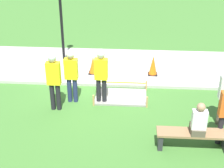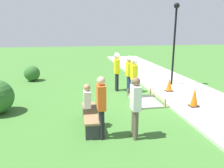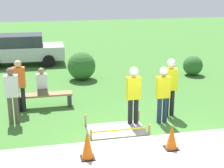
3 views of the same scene
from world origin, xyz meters
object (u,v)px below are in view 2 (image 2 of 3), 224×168
at_px(traffic_cone_near_patch, 194,97).
at_px(worker_supervisor, 129,71).
at_px(worker_trainee, 134,74).
at_px(park_bench, 90,116).
at_px(traffic_cone_far_patch, 169,85).
at_px(bystander_in_orange_shirt, 101,104).
at_px(person_seated_on_bench, 88,101).
at_px(lamppost_near, 175,33).
at_px(worker_assistant, 117,68).
at_px(bystander_in_gray_shirt, 135,105).

bearing_deg(traffic_cone_near_patch, worker_supervisor, 36.37).
xyz_separation_m(worker_supervisor, worker_trainee, (-0.91, 0.01, 0.03)).
bearing_deg(worker_supervisor, traffic_cone_near_patch, -143.63).
bearing_deg(traffic_cone_near_patch, park_bench, 102.30).
bearing_deg(traffic_cone_far_patch, worker_trainee, 104.37).
height_order(worker_supervisor, bystander_in_orange_shirt, worker_supervisor).
bearing_deg(person_seated_on_bench, worker_supervisor, -31.54).
height_order(traffic_cone_near_patch, bystander_in_orange_shirt, bystander_in_orange_shirt).
bearing_deg(worker_supervisor, person_seated_on_bench, 148.46).
distance_m(worker_supervisor, lamppost_near, 3.16).
distance_m(park_bench, bystander_in_orange_shirt, 1.05).
bearing_deg(worker_assistant, worker_supervisor, -130.84).
xyz_separation_m(person_seated_on_bench, bystander_in_gray_shirt, (-0.90, -1.21, 0.15)).
bearing_deg(traffic_cone_far_patch, traffic_cone_near_patch, -178.87).
bearing_deg(park_bench, traffic_cone_near_patch, -77.70).
height_order(traffic_cone_far_patch, bystander_in_orange_shirt, bystander_in_orange_shirt).
bearing_deg(traffic_cone_near_patch, person_seated_on_bench, 103.05).
height_order(traffic_cone_near_patch, worker_supervisor, worker_supervisor).
distance_m(park_bench, bystander_in_gray_shirt, 1.64).
relative_size(traffic_cone_far_patch, worker_trainee, 0.35).
relative_size(traffic_cone_near_patch, bystander_in_gray_shirt, 0.42).
relative_size(worker_assistant, lamppost_near, 0.46).
distance_m(person_seated_on_bench, lamppost_near, 6.64).
relative_size(person_seated_on_bench, bystander_in_gray_shirt, 0.51).
xyz_separation_m(park_bench, person_seated_on_bench, (-0.07, 0.05, 0.49)).
xyz_separation_m(worker_supervisor, bystander_in_orange_shirt, (-4.24, 1.86, -0.05)).
xyz_separation_m(bystander_in_gray_shirt, lamppost_near, (5.18, -3.49, 1.78)).
relative_size(traffic_cone_near_patch, worker_assistant, 0.39).
relative_size(park_bench, person_seated_on_bench, 2.09).
height_order(traffic_cone_near_patch, park_bench, traffic_cone_near_patch).
bearing_deg(bystander_in_orange_shirt, worker_supervisor, -23.64).
xyz_separation_m(traffic_cone_far_patch, worker_supervisor, (0.44, 1.86, 0.63)).
xyz_separation_m(traffic_cone_far_patch, person_seated_on_bench, (-3.08, 4.01, 0.43)).
distance_m(traffic_cone_far_patch, park_bench, 4.98).
height_order(bystander_in_orange_shirt, lamppost_near, lamppost_near).
distance_m(person_seated_on_bench, bystander_in_orange_shirt, 0.80).
bearing_deg(lamppost_near, park_bench, 132.16).
bearing_deg(lamppost_near, worker_assistant, 96.22).
height_order(park_bench, bystander_in_gray_shirt, bystander_in_gray_shirt).
relative_size(park_bench, lamppost_near, 0.45).
distance_m(worker_supervisor, bystander_in_gray_shirt, 4.52).
relative_size(traffic_cone_near_patch, worker_trainee, 0.40).
xyz_separation_m(person_seated_on_bench, worker_supervisor, (3.52, -2.16, 0.20)).
xyz_separation_m(park_bench, worker_trainee, (2.54, -2.10, 0.73)).
distance_m(person_seated_on_bench, bystander_in_gray_shirt, 1.51).
xyz_separation_m(traffic_cone_near_patch, bystander_in_gray_shirt, (-1.84, 2.85, 0.53)).
bearing_deg(worker_assistant, lamppost_near, -83.78).
bearing_deg(park_bench, bystander_in_gray_shirt, -129.99).
bearing_deg(worker_assistant, bystander_in_orange_shirt, 163.73).
height_order(person_seated_on_bench, worker_assistant, worker_assistant).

